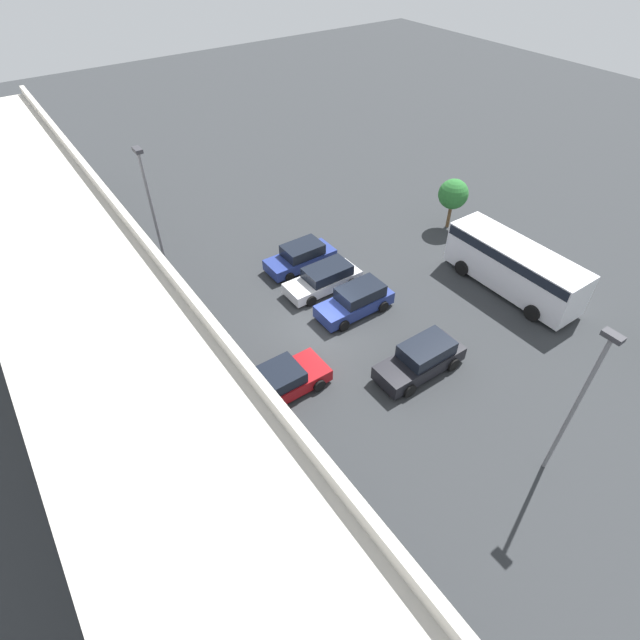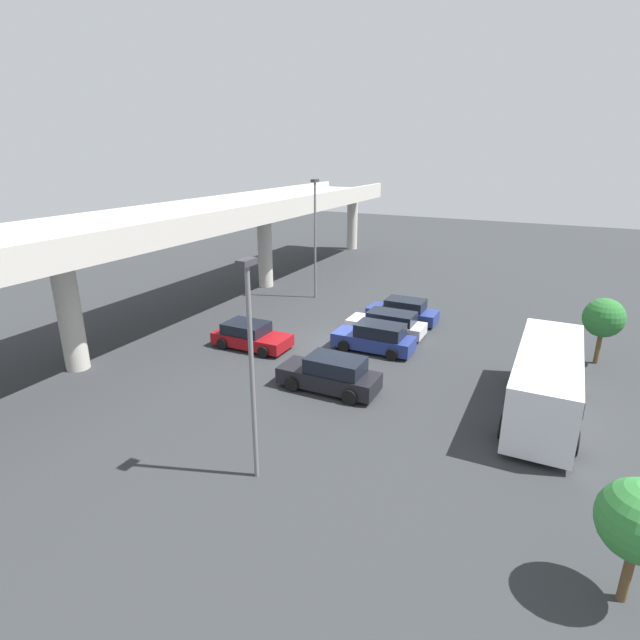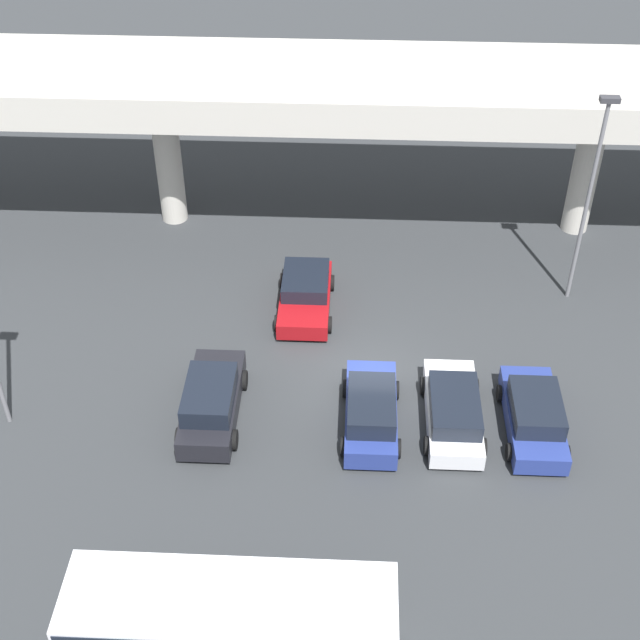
{
  "view_description": "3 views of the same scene",
  "coord_description": "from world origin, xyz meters",
  "px_view_note": "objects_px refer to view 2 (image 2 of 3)",
  "views": [
    {
      "loc": [
        -16.85,
        12.03,
        18.76
      ],
      "look_at": [
        -0.67,
        0.68,
        1.23
      ],
      "focal_mm": 28.0,
      "sensor_mm": 36.0,
      "label": 1
    },
    {
      "loc": [
        -24.94,
        -11.07,
        10.84
      ],
      "look_at": [
        -1.2,
        0.66,
        1.74
      ],
      "focal_mm": 28.0,
      "sensor_mm": 36.0,
      "label": 2
    },
    {
      "loc": [
        -0.81,
        -24.04,
        22.31
      ],
      "look_at": [
        -2.03,
        2.12,
        1.16
      ],
      "focal_mm": 50.0,
      "sensor_mm": 36.0,
      "label": 3
    }
  ],
  "objects_px": {
    "parked_car_0": "(331,374)",
    "lamp_post_mid_lot": "(251,356)",
    "tree_front_left": "(640,521)",
    "parked_car_3": "(388,323)",
    "tree_front_right": "(604,318)",
    "parked_car_1": "(250,336)",
    "parked_car_2": "(375,338)",
    "shuttle_bus": "(547,378)",
    "lamp_post_near_aisle": "(315,231)",
    "parked_car_4": "(403,311)"
  },
  "relations": [
    {
      "from": "lamp_post_mid_lot",
      "to": "tree_front_right",
      "type": "distance_m",
      "value": 19.63
    },
    {
      "from": "parked_car_4",
      "to": "lamp_post_near_aisle",
      "type": "bearing_deg",
      "value": -18.1
    },
    {
      "from": "parked_car_0",
      "to": "parked_car_3",
      "type": "bearing_deg",
      "value": -89.73
    },
    {
      "from": "parked_car_1",
      "to": "shuttle_bus",
      "type": "height_order",
      "value": "shuttle_bus"
    },
    {
      "from": "tree_front_right",
      "to": "tree_front_left",
      "type": "bearing_deg",
      "value": -179.27
    },
    {
      "from": "parked_car_0",
      "to": "parked_car_3",
      "type": "relative_size",
      "value": 1.01
    },
    {
      "from": "parked_car_1",
      "to": "parked_car_3",
      "type": "relative_size",
      "value": 0.94
    },
    {
      "from": "parked_car_3",
      "to": "shuttle_bus",
      "type": "distance_m",
      "value": 11.26
    },
    {
      "from": "parked_car_3",
      "to": "tree_front_right",
      "type": "height_order",
      "value": "tree_front_right"
    },
    {
      "from": "lamp_post_near_aisle",
      "to": "tree_front_left",
      "type": "distance_m",
      "value": 28.54
    },
    {
      "from": "parked_car_1",
      "to": "parked_car_3",
      "type": "distance_m",
      "value": 8.42
    },
    {
      "from": "parked_car_2",
      "to": "lamp_post_mid_lot",
      "type": "xyz_separation_m",
      "value": [
        -12.62,
        -0.29,
        3.76
      ]
    },
    {
      "from": "parked_car_3",
      "to": "lamp_post_mid_lot",
      "type": "bearing_deg",
      "value": 91.92
    },
    {
      "from": "lamp_post_near_aisle",
      "to": "lamp_post_mid_lot",
      "type": "relative_size",
      "value": 1.14
    },
    {
      "from": "parked_car_1",
      "to": "shuttle_bus",
      "type": "relative_size",
      "value": 0.52
    },
    {
      "from": "parked_car_1",
      "to": "parked_car_3",
      "type": "bearing_deg",
      "value": 40.54
    },
    {
      "from": "parked_car_4",
      "to": "tree_front_left",
      "type": "bearing_deg",
      "value": 122.05
    },
    {
      "from": "parked_car_1",
      "to": "shuttle_bus",
      "type": "distance_m",
      "value": 15.63
    },
    {
      "from": "parked_car_0",
      "to": "lamp_post_mid_lot",
      "type": "distance_m",
      "value": 8.04
    },
    {
      "from": "parked_car_1",
      "to": "tree_front_right",
      "type": "xyz_separation_m",
      "value": [
        6.24,
        -17.8,
        1.85
      ]
    },
    {
      "from": "shuttle_bus",
      "to": "lamp_post_near_aisle",
      "type": "relative_size",
      "value": 0.97
    },
    {
      "from": "shuttle_bus",
      "to": "lamp_post_mid_lot",
      "type": "xyz_separation_m",
      "value": [
        -8.98,
        8.65,
        2.79
      ]
    },
    {
      "from": "parked_car_4",
      "to": "parked_car_0",
      "type": "bearing_deg",
      "value": 89.53
    },
    {
      "from": "parked_car_1",
      "to": "tree_front_left",
      "type": "relative_size",
      "value": 1.29
    },
    {
      "from": "parked_car_3",
      "to": "lamp_post_mid_lot",
      "type": "xyz_separation_m",
      "value": [
        -15.44,
        -0.52,
        3.83
      ]
    },
    {
      "from": "parked_car_1",
      "to": "parked_car_0",
      "type": "bearing_deg",
      "value": -24.03
    },
    {
      "from": "lamp_post_near_aisle",
      "to": "tree_front_right",
      "type": "relative_size",
      "value": 2.45
    },
    {
      "from": "lamp_post_near_aisle",
      "to": "parked_car_2",
      "type": "bearing_deg",
      "value": -135.76
    },
    {
      "from": "parked_car_3",
      "to": "tree_front_left",
      "type": "xyz_separation_m",
      "value": [
        -15.61,
        -11.62,
        1.71
      ]
    },
    {
      "from": "parked_car_0",
      "to": "tree_front_left",
      "type": "xyz_separation_m",
      "value": [
        -7.27,
        -11.58,
        1.62
      ]
    },
    {
      "from": "parked_car_0",
      "to": "tree_front_left",
      "type": "bearing_deg",
      "value": 147.86
    },
    {
      "from": "lamp_post_mid_lot",
      "to": "parked_car_0",
      "type": "bearing_deg",
      "value": 3.85
    },
    {
      "from": "shuttle_bus",
      "to": "tree_front_left",
      "type": "height_order",
      "value": "tree_front_left"
    },
    {
      "from": "parked_car_3",
      "to": "parked_car_4",
      "type": "height_order",
      "value": "parked_car_4"
    },
    {
      "from": "lamp_post_near_aisle",
      "to": "parked_car_4",
      "type": "bearing_deg",
      "value": -108.1
    },
    {
      "from": "lamp_post_mid_lot",
      "to": "tree_front_left",
      "type": "distance_m",
      "value": 11.3
    },
    {
      "from": "tree_front_left",
      "to": "parked_car_0",
      "type": "bearing_deg",
      "value": 57.86
    },
    {
      "from": "parked_car_3",
      "to": "parked_car_2",
      "type": "bearing_deg",
      "value": 94.71
    },
    {
      "from": "tree_front_right",
      "to": "parked_car_0",
      "type": "bearing_deg",
      "value": 128.71
    },
    {
      "from": "lamp_post_near_aisle",
      "to": "tree_front_right",
      "type": "bearing_deg",
      "value": -103.3
    },
    {
      "from": "parked_car_3",
      "to": "tree_front_left",
      "type": "distance_m",
      "value": 19.53
    },
    {
      "from": "parked_car_0",
      "to": "lamp_post_mid_lot",
      "type": "bearing_deg",
      "value": 93.85
    },
    {
      "from": "parked_car_1",
      "to": "tree_front_right",
      "type": "distance_m",
      "value": 18.96
    },
    {
      "from": "lamp_post_mid_lot",
      "to": "tree_front_right",
      "type": "bearing_deg",
      "value": -33.89
    },
    {
      "from": "parked_car_2",
      "to": "tree_front_right",
      "type": "relative_size",
      "value": 1.27
    },
    {
      "from": "parked_car_3",
      "to": "parked_car_4",
      "type": "relative_size",
      "value": 1.04
    },
    {
      "from": "parked_car_4",
      "to": "shuttle_bus",
      "type": "height_order",
      "value": "shuttle_bus"
    },
    {
      "from": "parked_car_1",
      "to": "lamp_post_mid_lot",
      "type": "distance_m",
      "value": 12.73
    },
    {
      "from": "parked_car_4",
      "to": "tree_front_right",
      "type": "distance_m",
      "value": 11.59
    },
    {
      "from": "tree_front_left",
      "to": "lamp_post_near_aisle",
      "type": "bearing_deg",
      "value": 42.69
    }
  ]
}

